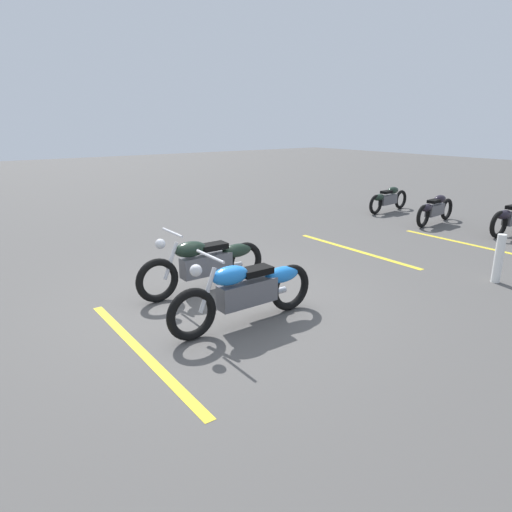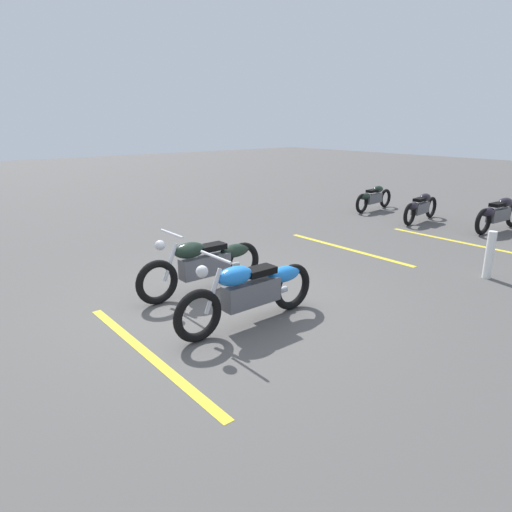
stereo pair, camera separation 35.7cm
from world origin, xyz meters
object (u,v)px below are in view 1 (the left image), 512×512
(motorcycle_dark_foreground, at_px, (207,262))
(motorcycle_row_right, at_px, (435,209))
(bollard_post, at_px, (499,259))
(motorcycle_bright_foreground, at_px, (248,290))
(motorcycle_row_far_right, at_px, (388,199))

(motorcycle_dark_foreground, relative_size, motorcycle_row_right, 1.15)
(motorcycle_row_right, bearing_deg, bollard_post, -142.26)
(motorcycle_bright_foreground, distance_m, motorcycle_row_far_right, 8.71)
(motorcycle_row_far_right, height_order, bollard_post, bollard_post)
(motorcycle_bright_foreground, height_order, motorcycle_row_far_right, motorcycle_bright_foreground)
(motorcycle_dark_foreground, height_order, bollard_post, motorcycle_dark_foreground)
(motorcycle_row_right, xyz_separation_m, motorcycle_row_far_right, (0.37, 1.79, -0.01))
(motorcycle_bright_foreground, height_order, motorcycle_dark_foreground, same)
(motorcycle_bright_foreground, relative_size, bollard_post, 2.72)
(motorcycle_bright_foreground, bearing_deg, motorcycle_row_right, -164.30)
(bollard_post, bearing_deg, motorcycle_bright_foreground, 164.89)
(motorcycle_bright_foreground, relative_size, motorcycle_row_right, 1.15)
(motorcycle_dark_foreground, height_order, motorcycle_row_right, motorcycle_dark_foreground)
(motorcycle_row_far_right, relative_size, bollard_post, 2.31)
(bollard_post, bearing_deg, motorcycle_row_right, 45.66)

